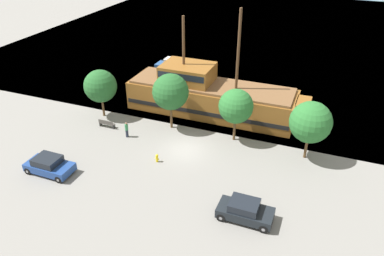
{
  "coord_description": "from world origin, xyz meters",
  "views": [
    {
      "loc": [
        11.23,
        -26.93,
        19.1
      ],
      "look_at": [
        -0.14,
        2.0,
        1.2
      ],
      "focal_mm": 35.0,
      "sensor_mm": 36.0,
      "label": 1
    }
  ],
  "objects_px": {
    "bench_promenade_east": "(107,124)",
    "parked_car_curb_mid": "(245,211)",
    "moored_boat_dockside": "(176,67)",
    "fire_hydrant": "(157,158)",
    "pirate_ship": "(210,96)",
    "pedestrian_walking_near": "(127,130)",
    "parked_car_curb_front": "(49,165)"
  },
  "relations": [
    {
      "from": "parked_car_curb_front",
      "to": "fire_hydrant",
      "type": "relative_size",
      "value": 5.27
    },
    {
      "from": "moored_boat_dockside",
      "to": "pedestrian_walking_near",
      "type": "height_order",
      "value": "moored_boat_dockside"
    },
    {
      "from": "parked_car_curb_front",
      "to": "pedestrian_walking_near",
      "type": "xyz_separation_m",
      "value": [
        3.13,
        7.48,
        0.08
      ]
    },
    {
      "from": "pirate_ship",
      "to": "parked_car_curb_front",
      "type": "height_order",
      "value": "pirate_ship"
    },
    {
      "from": "bench_promenade_east",
      "to": "parked_car_curb_mid",
      "type": "bearing_deg",
      "value": -25.18
    },
    {
      "from": "pirate_ship",
      "to": "bench_promenade_east",
      "type": "distance_m",
      "value": 11.28
    },
    {
      "from": "moored_boat_dockside",
      "to": "pedestrian_walking_near",
      "type": "relative_size",
      "value": 3.61
    },
    {
      "from": "moored_boat_dockside",
      "to": "parked_car_curb_front",
      "type": "distance_m",
      "value": 24.98
    },
    {
      "from": "parked_car_curb_mid",
      "to": "pedestrian_walking_near",
      "type": "bearing_deg",
      "value": 153.18
    },
    {
      "from": "bench_promenade_east",
      "to": "parked_car_curb_front",
      "type": "bearing_deg",
      "value": -91.7
    },
    {
      "from": "pirate_ship",
      "to": "moored_boat_dockside",
      "type": "height_order",
      "value": "pirate_ship"
    },
    {
      "from": "moored_boat_dockside",
      "to": "pedestrian_walking_near",
      "type": "bearing_deg",
      "value": -82.11
    },
    {
      "from": "moored_boat_dockside",
      "to": "pirate_ship",
      "type": "bearing_deg",
      "value": -49.35
    },
    {
      "from": "parked_car_curb_mid",
      "to": "bench_promenade_east",
      "type": "height_order",
      "value": "parked_car_curb_mid"
    },
    {
      "from": "moored_boat_dockside",
      "to": "parked_car_curb_mid",
      "type": "xyz_separation_m",
      "value": [
        16.01,
        -24.36,
        0.02
      ]
    },
    {
      "from": "moored_boat_dockside",
      "to": "pedestrian_walking_near",
      "type": "xyz_separation_m",
      "value": [
        2.42,
        -17.49,
        0.08
      ]
    },
    {
      "from": "moored_boat_dockside",
      "to": "bench_promenade_east",
      "type": "bearing_deg",
      "value": -91.59
    },
    {
      "from": "pirate_ship",
      "to": "moored_boat_dockside",
      "type": "relative_size",
      "value": 3.34
    },
    {
      "from": "fire_hydrant",
      "to": "pirate_ship",
      "type": "bearing_deg",
      "value": 83.9
    },
    {
      "from": "parked_car_curb_mid",
      "to": "fire_hydrant",
      "type": "xyz_separation_m",
      "value": [
        -8.99,
        4.11,
        -0.33
      ]
    },
    {
      "from": "pirate_ship",
      "to": "moored_boat_dockside",
      "type": "bearing_deg",
      "value": 130.65
    },
    {
      "from": "bench_promenade_east",
      "to": "pedestrian_walking_near",
      "type": "bearing_deg",
      "value": -16.82
    },
    {
      "from": "pirate_ship",
      "to": "parked_car_curb_mid",
      "type": "relative_size",
      "value": 4.87
    },
    {
      "from": "parked_car_curb_mid",
      "to": "pedestrian_walking_near",
      "type": "distance_m",
      "value": 15.22
    },
    {
      "from": "pedestrian_walking_near",
      "to": "bench_promenade_east",
      "type": "bearing_deg",
      "value": 163.18
    },
    {
      "from": "moored_boat_dockside",
      "to": "parked_car_curb_mid",
      "type": "relative_size",
      "value": 1.46
    },
    {
      "from": "fire_hydrant",
      "to": "bench_promenade_east",
      "type": "height_order",
      "value": "bench_promenade_east"
    },
    {
      "from": "moored_boat_dockside",
      "to": "parked_car_curb_front",
      "type": "bearing_deg",
      "value": -91.62
    },
    {
      "from": "parked_car_curb_mid",
      "to": "moored_boat_dockside",
      "type": "bearing_deg",
      "value": 123.31
    },
    {
      "from": "parked_car_curb_front",
      "to": "bench_promenade_east",
      "type": "distance_m",
      "value": 8.36
    },
    {
      "from": "parked_car_curb_front",
      "to": "bench_promenade_east",
      "type": "bearing_deg",
      "value": 88.3
    },
    {
      "from": "pirate_ship",
      "to": "parked_car_curb_front",
      "type": "xyz_separation_m",
      "value": [
        -8.88,
        -15.45,
        -1.24
      ]
    }
  ]
}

